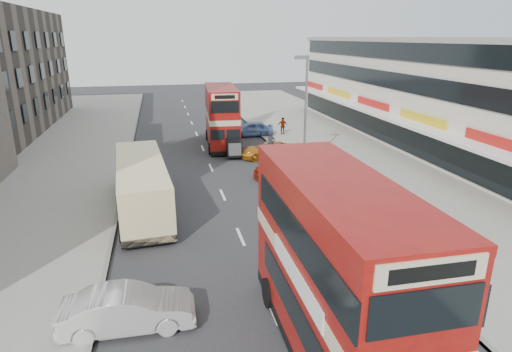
{
  "coord_description": "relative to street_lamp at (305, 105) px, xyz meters",
  "views": [
    {
      "loc": [
        -3.45,
        -10.87,
        9.34
      ],
      "look_at": [
        0.0,
        4.54,
        4.22
      ],
      "focal_mm": 30.27,
      "sensor_mm": 36.0,
      "label": 1
    }
  ],
  "objects": [
    {
      "name": "ground",
      "position": [
        -6.52,
        -18.0,
        -4.78
      ],
      "size": [
        160.0,
        160.0,
        0.0
      ],
      "primitive_type": "plane",
      "color": "#28282B",
      "rests_on": "ground"
    },
    {
      "name": "road_surface",
      "position": [
        -6.52,
        2.0,
        -4.78
      ],
      "size": [
        12.0,
        90.0,
        0.01
      ],
      "primitive_type": "cube",
      "color": "#28282B",
      "rests_on": "ground"
    },
    {
      "name": "pavement_right",
      "position": [
        5.48,
        2.0,
        -4.71
      ],
      "size": [
        12.0,
        90.0,
        0.15
      ],
      "primitive_type": "cube",
      "color": "gray",
      "rests_on": "ground"
    },
    {
      "name": "pavement_left",
      "position": [
        -18.52,
        2.0,
        -4.71
      ],
      "size": [
        12.0,
        90.0,
        0.15
      ],
      "primitive_type": "cube",
      "color": "gray",
      "rests_on": "ground"
    },
    {
      "name": "kerb_left",
      "position": [
        -12.62,
        2.0,
        -4.71
      ],
      "size": [
        0.2,
        90.0,
        0.16
      ],
      "primitive_type": "cube",
      "color": "gray",
      "rests_on": "ground"
    },
    {
      "name": "kerb_right",
      "position": [
        -0.42,
        2.0,
        -4.71
      ],
      "size": [
        0.2,
        90.0,
        0.16
      ],
      "primitive_type": "cube",
      "color": "gray",
      "rests_on": "ground"
    },
    {
      "name": "commercial_row",
      "position": [
        13.42,
        4.0,
        -0.09
      ],
      "size": [
        9.9,
        46.2,
        9.3
      ],
      "color": "beige",
      "rests_on": "ground"
    },
    {
      "name": "street_lamp",
      "position": [
        0.0,
        0.0,
        0.0
      ],
      "size": [
        1.0,
        0.2,
        8.12
      ],
      "color": "slate",
      "rests_on": "ground"
    },
    {
      "name": "bus_main",
      "position": [
        -5.27,
        -18.56,
        -1.92
      ],
      "size": [
        2.78,
        9.89,
        5.44
      ],
      "rotation": [
        0.0,
        0.0,
        3.13
      ],
      "color": "black",
      "rests_on": "ground"
    },
    {
      "name": "bus_second",
      "position": [
        -4.7,
        8.5,
        -2.13
      ],
      "size": [
        3.07,
        9.31,
        5.05
      ],
      "rotation": [
        0.0,
        0.0,
        3.07
      ],
      "color": "black",
      "rests_on": "ground"
    },
    {
      "name": "coach",
      "position": [
        -11.22,
        -5.45,
        -3.22
      ],
      "size": [
        3.3,
        10.16,
        2.65
      ],
      "rotation": [
        0.0,
        0.0,
        0.08
      ],
      "color": "black",
      "rests_on": "ground"
    },
    {
      "name": "car_left_front",
      "position": [
        -11.44,
        -16.0,
        -4.06
      ],
      "size": [
        4.41,
        1.6,
        1.45
      ],
      "primitive_type": "imported",
      "rotation": [
        0.0,
        0.0,
        1.55
      ],
      "color": "silver",
      "rests_on": "ground"
    },
    {
      "name": "car_right_a",
      "position": [
        -1.51,
        -1.52,
        -4.06
      ],
      "size": [
        5.06,
        2.2,
        1.45
      ],
      "primitive_type": "imported",
      "rotation": [
        0.0,
        0.0,
        -1.54
      ],
      "color": "maroon",
      "rests_on": "ground"
    },
    {
      "name": "car_right_b",
      "position": [
        -1.71,
        3.7,
        -4.15
      ],
      "size": [
        4.61,
        2.27,
        1.26
      ],
      "primitive_type": "imported",
      "rotation": [
        0.0,
        0.0,
        -1.53
      ],
      "color": "orange",
      "rests_on": "ground"
    },
    {
      "name": "car_right_c",
      "position": [
        -1.37,
        11.8,
        -4.05
      ],
      "size": [
        4.4,
        2.02,
        1.46
      ],
      "primitive_type": "imported",
      "rotation": [
        0.0,
        0.0,
        -1.64
      ],
      "color": "#5A7EB5",
      "rests_on": "ground"
    },
    {
      "name": "pedestrian_near",
      "position": [
        0.69,
        -2.58,
        -3.74
      ],
      "size": [
        0.7,
        0.5,
        1.8
      ],
      "primitive_type": "imported",
      "rotation": [
        0.0,
        0.0,
        3.22
      ],
      "color": "gray",
      "rests_on": "pavement_right"
    },
    {
      "name": "pedestrian_far",
      "position": [
        1.75,
        11.5,
        -3.81
      ],
      "size": [
        0.98,
        0.45,
        1.64
      ],
      "primitive_type": "imported",
      "rotation": [
        0.0,
        0.0,
        -0.06
      ],
      "color": "gray",
      "rests_on": "pavement_right"
    },
    {
      "name": "cyclist",
      "position": [
        -1.58,
        3.21,
        -4.03
      ],
      "size": [
        0.85,
        1.93,
        2.23
      ],
      "rotation": [
        0.0,
        0.0,
        0.11
      ],
      "color": "gray",
      "rests_on": "ground"
    }
  ]
}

